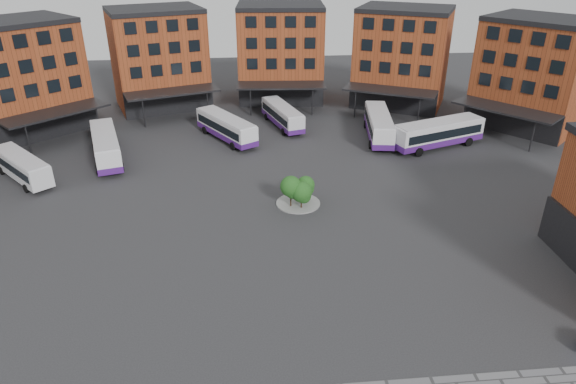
{
  "coord_description": "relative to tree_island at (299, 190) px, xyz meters",
  "views": [
    {
      "loc": [
        -3.25,
        -32.91,
        24.28
      ],
      "look_at": [
        0.49,
        6.84,
        4.0
      ],
      "focal_mm": 32.0,
      "sensor_mm": 36.0,
      "label": 1
    }
  ],
  "objects": [
    {
      "name": "ground",
      "position": [
        -2.02,
        -11.54,
        -1.75
      ],
      "size": [
        160.0,
        160.0,
        0.0
      ],
      "primitive_type": "plane",
      "color": "#28282B",
      "rests_on": "ground"
    },
    {
      "name": "main_building",
      "position": [
        -6.79,
        26.71,
        5.48
      ],
      "size": [
        94.14,
        42.48,
        14.6
      ],
      "color": "brown",
      "rests_on": "ground"
    },
    {
      "name": "tree_island",
      "position": [
        0.0,
        0.0,
        0.0
      ],
      "size": [
        4.4,
        4.4,
        3.3
      ],
      "color": "gray",
      "rests_on": "ground"
    },
    {
      "name": "bus_a",
      "position": [
        -29.27,
        8.81,
        -0.03
      ],
      "size": [
        8.54,
        9.2,
        2.89
      ],
      "rotation": [
        0.0,
        0.0,
        0.73
      ],
      "color": "silver",
      "rests_on": "ground"
    },
    {
      "name": "bus_b",
      "position": [
        -21.4,
        13.63,
        0.06
      ],
      "size": [
        5.89,
        12.09,
        3.33
      ],
      "rotation": [
        0.0,
        0.0,
        0.28
      ],
      "color": "white",
      "rests_on": "ground"
    },
    {
      "name": "bus_c",
      "position": [
        -7.35,
        19.04,
        -0.03
      ],
      "size": [
        8.08,
        10.9,
        3.16
      ],
      "rotation": [
        0.0,
        0.0,
        0.55
      ],
      "color": "white",
      "rests_on": "ground"
    },
    {
      "name": "bus_d",
      "position": [
        0.34,
        23.53,
        -0.15
      ],
      "size": [
        5.31,
        10.73,
        2.95
      ],
      "rotation": [
        0.0,
        0.0,
        0.29
      ],
      "color": "white",
      "rests_on": "ground"
    },
    {
      "name": "bus_e",
      "position": [
        12.49,
        17.74,
        0.06
      ],
      "size": [
        4.38,
        12.11,
        3.34
      ],
      "rotation": [
        0.0,
        0.0,
        -0.14
      ],
      "color": "white",
      "rests_on": "ground"
    },
    {
      "name": "bus_f",
      "position": [
        19.07,
        13.81,
        0.13
      ],
      "size": [
        12.5,
        6.87,
        3.46
      ],
      "rotation": [
        0.0,
        0.0,
        -1.22
      ],
      "color": "white",
      "rests_on": "ground"
    }
  ]
}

